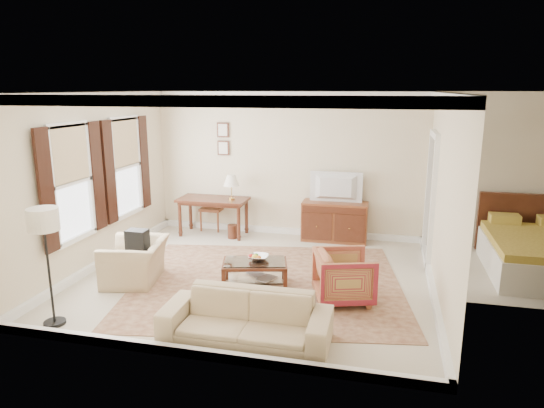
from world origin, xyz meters
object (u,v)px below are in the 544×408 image
at_px(tv, 336,178).
at_px(writing_desk, 213,204).
at_px(coffee_table, 255,267).
at_px(sofa, 246,311).
at_px(striped_armchair, 344,274).
at_px(sideboard, 335,221).
at_px(club_armchair, 135,254).

bearing_deg(tv, writing_desk, 3.65).
relative_size(coffee_table, sofa, 0.54).
relative_size(striped_armchair, sofa, 0.40).
relative_size(writing_desk, sofa, 0.70).
bearing_deg(sideboard, tv, -90.00).
distance_m(tv, coffee_table, 2.89).
relative_size(tv, sofa, 0.48).
distance_m(sideboard, coffee_table, 2.75).
distance_m(coffee_table, sofa, 1.65).
height_order(writing_desk, sofa, sofa).
xyz_separation_m(sideboard, striped_armchair, (0.44, -2.79, 0.01)).
xyz_separation_m(sideboard, coffee_table, (-0.92, -2.59, -0.08)).
bearing_deg(club_armchair, writing_desk, 161.92).
distance_m(tv, sofa, 4.31).
distance_m(writing_desk, club_armchair, 2.66).
bearing_deg(coffee_table, sideboard, 70.41).
relative_size(coffee_table, club_armchair, 1.07).
distance_m(tv, club_armchair, 4.03).
relative_size(club_armchair, sofa, 0.50).
bearing_deg(sofa, writing_desk, 114.88).
relative_size(striped_armchair, club_armchair, 0.80).
relative_size(sideboard, sofa, 0.63).
relative_size(tv, striped_armchair, 1.21).
bearing_deg(coffee_table, writing_desk, 122.67).
xyz_separation_m(sideboard, club_armchair, (-2.79, -2.81, 0.05)).
relative_size(writing_desk, club_armchair, 1.40).
height_order(coffee_table, sofa, sofa).
distance_m(striped_armchair, club_armchair, 3.24).
distance_m(writing_desk, tv, 2.55).
relative_size(writing_desk, tv, 1.45).
bearing_deg(club_armchair, coffee_table, 85.81).
bearing_deg(tv, striped_armchair, 99.08).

